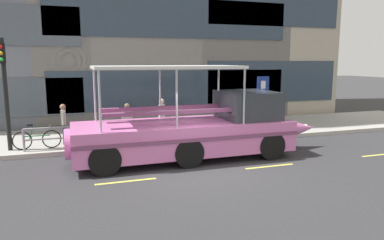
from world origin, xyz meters
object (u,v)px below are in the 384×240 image
duck_tour_boat (198,129)px  leaned_bicycle (37,139)px  parking_sign (262,95)px  pedestrian_mid_left (162,114)px  traffic_light_pole (5,84)px  pedestrian_mid_right (127,117)px  pedestrian_near_stern (63,120)px  pedestrian_near_bow (228,109)px

duck_tour_boat → leaned_bicycle: bearing=156.8°
parking_sign → pedestrian_mid_left: (-4.61, 0.72, -0.77)m
traffic_light_pole → pedestrian_mid_left: traffic_light_pole is taller
leaned_bicycle → pedestrian_mid_right: (3.55, 0.73, 0.55)m
pedestrian_near_stern → pedestrian_near_bow: bearing=2.6°
parking_sign → duck_tour_boat: size_ratio=0.27×
traffic_light_pole → parking_sign: bearing=0.3°
traffic_light_pole → parking_sign: traffic_light_pole is taller
pedestrian_near_bow → pedestrian_near_stern: (-7.34, -0.34, -0.08)m
parking_sign → pedestrian_mid_left: size_ratio=1.56×
pedestrian_near_bow → pedestrian_mid_left: 3.23m
leaned_bicycle → pedestrian_mid_left: (5.08, 0.83, 0.64)m
leaned_bicycle → pedestrian_mid_right: 3.67m
pedestrian_mid_right → pedestrian_near_stern: (-2.57, -0.22, 0.05)m
traffic_light_pole → duck_tour_boat: 7.23m
traffic_light_pole → pedestrian_near_stern: size_ratio=2.54×
pedestrian_near_bow → pedestrian_near_stern: pedestrian_near_bow is taller
traffic_light_pole → leaned_bicycle: 2.33m
parking_sign → pedestrian_mid_right: (-6.14, 0.62, -0.85)m
traffic_light_pole → duck_tour_boat: size_ratio=0.43×
pedestrian_near_bow → pedestrian_mid_right: 4.77m
pedestrian_mid_right → leaned_bicycle: bearing=-168.4°
traffic_light_pole → parking_sign: (10.65, 0.05, -0.73)m
leaned_bicycle → pedestrian_near_stern: 1.26m
parking_sign → pedestrian_near_stern: size_ratio=1.61×
duck_tour_boat → pedestrian_mid_left: 3.29m
traffic_light_pole → leaned_bicycle: (0.95, -0.06, -2.13)m
traffic_light_pole → leaned_bicycle: bearing=-3.6°
parking_sign → pedestrian_mid_left: parking_sign is taller
pedestrian_mid_left → pedestrian_near_stern: (-4.11, -0.31, -0.03)m
pedestrian_mid_right → pedestrian_near_stern: 2.58m
parking_sign → pedestrian_mid_right: size_ratio=1.70×
leaned_bicycle → pedestrian_mid_right: bearing=11.6°
leaned_bicycle → pedestrian_near_stern: bearing=27.9°
traffic_light_pole → pedestrian_mid_left: bearing=7.2°
traffic_light_pole → pedestrian_near_bow: 9.41m
duck_tour_boat → pedestrian_mid_right: 3.78m
parking_sign → pedestrian_near_bow: size_ratio=1.48×
pedestrian_near_bow → pedestrian_mid_right: bearing=-178.5°
traffic_light_pole → pedestrian_near_bow: bearing=4.9°
pedestrian_near_bow → pedestrian_mid_right: size_ratio=1.15×
duck_tour_boat → pedestrian_near_stern: size_ratio=5.94×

